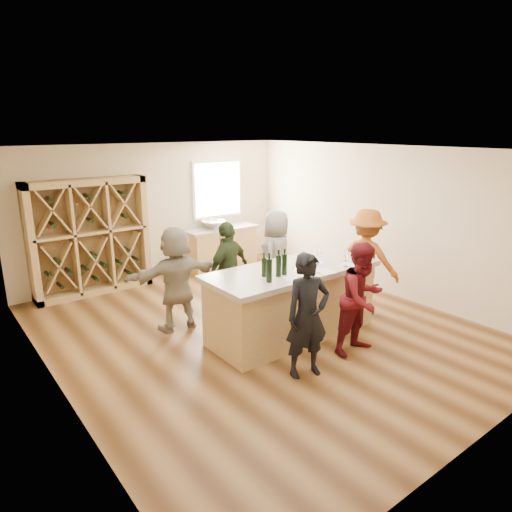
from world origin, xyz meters
TOP-DOWN VIEW (x-y plane):
  - floor at (0.00, 0.00)m, footprint 6.00×7.00m
  - ceiling at (0.00, 0.00)m, footprint 6.00×7.00m
  - wall_back at (0.00, 3.55)m, footprint 6.00×0.10m
  - wall_front at (0.00, -3.55)m, footprint 6.00×0.10m
  - wall_left at (-3.05, 0.00)m, footprint 0.10×7.00m
  - wall_right at (3.05, 0.00)m, footprint 0.10×7.00m
  - window_frame at (1.50, 3.47)m, footprint 1.30×0.06m
  - window_pane at (1.50, 3.44)m, footprint 1.18×0.01m
  - wine_rack at (-1.50, 3.27)m, footprint 2.20×0.45m
  - back_counter_base at (1.40, 3.20)m, footprint 1.60×0.58m
  - back_counter_top at (1.40, 3.20)m, footprint 1.70×0.62m
  - sink at (1.20, 3.20)m, footprint 0.54×0.54m
  - faucet at (1.20, 3.38)m, footprint 0.02×0.02m
  - tasting_counter_base at (0.29, -0.45)m, footprint 2.60×1.00m
  - tasting_counter_top at (0.29, -0.45)m, footprint 2.72×1.12m
  - wine_bottle_b at (-0.39, -0.74)m, footprint 0.10×0.10m
  - wine_bottle_c at (-0.30, -0.51)m, footprint 0.07×0.07m
  - wine_bottle_d at (-0.14, -0.63)m, footprint 0.09×0.09m
  - wine_bottle_e at (-0.01, -0.61)m, footprint 0.09×0.09m
  - wine_glass_a at (-0.04, -0.86)m, footprint 0.06×0.06m
  - wine_glass_b at (0.44, -0.86)m, footprint 0.09×0.09m
  - wine_glass_c at (0.97, -0.89)m, footprint 0.09×0.09m
  - wine_glass_d at (0.74, -0.55)m, footprint 0.09×0.09m
  - wine_glass_e at (1.21, -0.68)m, footprint 0.08×0.08m
  - tasting_menu_a at (-0.06, -0.85)m, footprint 0.23×0.29m
  - tasting_menu_b at (0.54, -0.87)m, footprint 0.26×0.33m
  - tasting_menu_c at (1.10, -0.86)m, footprint 0.27×0.31m
  - person_near_left at (-0.35, -1.46)m, footprint 0.69×0.58m
  - person_near_right at (0.70, -1.46)m, footprint 0.79×0.44m
  - person_server at (2.00, -0.45)m, footprint 0.94×1.27m
  - person_far_mid at (-0.10, 0.69)m, footprint 1.07×0.77m
  - person_far_right at (1.03, 0.81)m, footprint 0.98×0.87m
  - person_far_left at (-0.99, 0.82)m, footprint 1.59×0.70m

SIDE VIEW (x-z plane):
  - floor at x=0.00m, z-range -0.10..0.00m
  - back_counter_base at x=1.40m, z-range 0.00..0.86m
  - tasting_counter_base at x=0.29m, z-range 0.00..1.00m
  - person_near_right at x=0.70m, z-range 0.00..1.61m
  - person_near_left at x=-0.35m, z-range 0.00..1.63m
  - person_far_mid at x=-0.10m, z-range 0.00..1.65m
  - person_far_left at x=-0.99m, z-range 0.00..1.67m
  - person_far_right at x=1.03m, z-range 0.00..1.68m
  - back_counter_top at x=1.40m, z-range 0.86..0.92m
  - person_server at x=2.00m, z-range 0.00..1.78m
  - sink at x=1.20m, z-range 0.92..1.11m
  - tasting_counter_top at x=0.29m, z-range 1.00..1.08m
  - faucet at x=1.20m, z-range 0.92..1.22m
  - tasting_menu_a at x=-0.06m, z-range 1.08..1.08m
  - tasting_menu_b at x=0.54m, z-range 1.08..1.08m
  - tasting_menu_c at x=1.10m, z-range 1.08..1.08m
  - wine_rack at x=-1.50m, z-range 0.00..2.20m
  - wine_glass_e at x=1.21m, z-range 1.08..1.24m
  - wine_glass_a at x=-0.04m, z-range 1.08..1.24m
  - wine_glass_b at x=0.44m, z-range 1.08..1.26m
  - wine_glass_c at x=0.97m, z-range 1.08..1.27m
  - wine_glass_d at x=0.74m, z-range 1.08..1.28m
  - wine_bottle_c at x=-0.30m, z-range 1.08..1.35m
  - wine_bottle_e at x=-0.01m, z-range 1.08..1.38m
  - wine_bottle_d at x=-0.14m, z-range 1.08..1.39m
  - wine_bottle_b at x=-0.39m, z-range 1.08..1.41m
  - wall_back at x=0.00m, z-range 0.00..2.80m
  - wall_front at x=0.00m, z-range 0.00..2.80m
  - wall_left at x=-3.05m, z-range 0.00..2.80m
  - wall_right at x=3.05m, z-range 0.00..2.80m
  - window_frame at x=1.50m, z-range 1.10..2.40m
  - window_pane at x=1.50m, z-range 1.16..2.34m
  - ceiling at x=0.00m, z-range 2.80..2.90m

